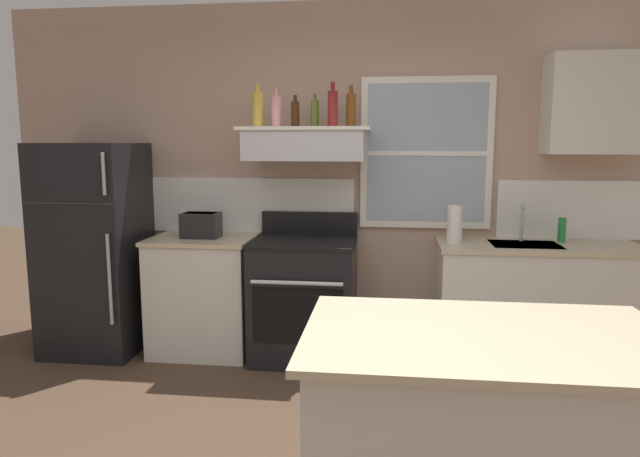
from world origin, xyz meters
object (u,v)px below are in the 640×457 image
at_px(dish_soap_bottle, 562,230).
at_px(stove_range, 304,298).
at_px(kitchen_island, 483,444).
at_px(bottle_red_label_wine, 333,108).
at_px(bottle_brown_stout, 295,114).
at_px(bottle_champagne_gold_foil, 258,109).
at_px(bottle_rose_pink, 276,111).
at_px(toaster, 201,225).
at_px(refrigerator, 95,248).
at_px(bottle_amber_wine, 351,110).
at_px(paper_towel_roll, 455,224).
at_px(bottle_olive_oil_square, 315,113).

bearing_deg(dish_soap_bottle, stove_range, -175.82).
bearing_deg(kitchen_island, bottle_red_label_wine, 111.43).
bearing_deg(bottle_brown_stout, bottle_red_label_wine, -9.57).
height_order(bottle_champagne_gold_foil, bottle_red_label_wine, bottle_red_label_wine).
bearing_deg(bottle_rose_pink, kitchen_island, -59.15).
distance_m(stove_range, bottle_rose_pink, 1.41).
distance_m(toaster, bottle_rose_pink, 1.04).
relative_size(bottle_red_label_wine, dish_soap_bottle, 1.77).
bearing_deg(refrigerator, bottle_amber_wine, 4.74).
bearing_deg(bottle_champagne_gold_foil, kitchen_island, -56.36).
distance_m(bottle_amber_wine, kitchen_island, 2.65).
bearing_deg(refrigerator, kitchen_island, -36.56).
bearing_deg(stove_range, bottle_champagne_gold_foil, 172.17).
xyz_separation_m(stove_range, kitchen_island, (1.01, -1.99, -0.01)).
xyz_separation_m(bottle_brown_stout, kitchen_island, (1.08, -2.08, -1.39)).
bearing_deg(toaster, refrigerator, -176.64).
xyz_separation_m(bottle_red_label_wine, paper_towel_roll, (0.89, -0.01, -0.83)).
xyz_separation_m(refrigerator, bottle_amber_wine, (1.98, 0.16, 1.06)).
relative_size(stove_range, bottle_amber_wine, 3.58).
bearing_deg(bottle_red_label_wine, dish_soap_bottle, 3.21).
relative_size(bottle_brown_stout, bottle_amber_wine, 0.76).
bearing_deg(bottle_red_label_wine, bottle_champagne_gold_foil, 179.50).
xyz_separation_m(bottle_olive_oil_square, paper_towel_roll, (1.03, -0.08, -0.80)).
xyz_separation_m(bottle_rose_pink, bottle_brown_stout, (0.14, 0.04, -0.02)).
relative_size(bottle_brown_stout, bottle_red_label_wine, 0.73).
bearing_deg(stove_range, bottle_olive_oil_square, 60.45).
xyz_separation_m(bottle_olive_oil_square, dish_soap_bottle, (1.81, 0.02, -0.85)).
bearing_deg(toaster, bottle_olive_oil_square, 5.95).
bearing_deg(bottle_rose_pink, dish_soap_bottle, 2.40).
xyz_separation_m(bottle_champagne_gold_foil, bottle_red_label_wine, (0.56, -0.00, 0.00)).
height_order(toaster, stove_range, toaster).
bearing_deg(bottle_rose_pink, toaster, -177.80).
bearing_deg(stove_range, bottle_amber_wine, 23.04).
xyz_separation_m(bottle_amber_wine, paper_towel_roll, (0.77, -0.10, -0.83)).
relative_size(bottle_olive_oil_square, kitchen_island, 0.17).
bearing_deg(bottle_rose_pink, bottle_amber_wine, 9.58).
distance_m(bottle_brown_stout, dish_soap_bottle, 2.13).
xyz_separation_m(toaster, bottle_rose_pink, (0.59, 0.02, 0.85)).
xyz_separation_m(toaster, bottle_amber_wine, (1.14, 0.11, 0.86)).
xyz_separation_m(toaster, bottle_champagne_gold_foil, (0.45, 0.02, 0.87)).
bearing_deg(bottle_amber_wine, refrigerator, -175.26).
relative_size(dish_soap_bottle, kitchen_island, 0.13).
bearing_deg(bottle_red_label_wine, toaster, -179.05).
bearing_deg(dish_soap_bottle, bottle_rose_pink, -177.60).
bearing_deg(bottle_olive_oil_square, bottle_rose_pink, -166.33).
bearing_deg(bottle_rose_pink, bottle_brown_stout, 17.13).
xyz_separation_m(bottle_rose_pink, dish_soap_bottle, (2.09, 0.09, -0.86)).
distance_m(bottle_rose_pink, bottle_olive_oil_square, 0.29).
bearing_deg(bottle_olive_oil_square, kitchen_island, -65.99).
bearing_deg(kitchen_island, bottle_olive_oil_square, 114.01).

